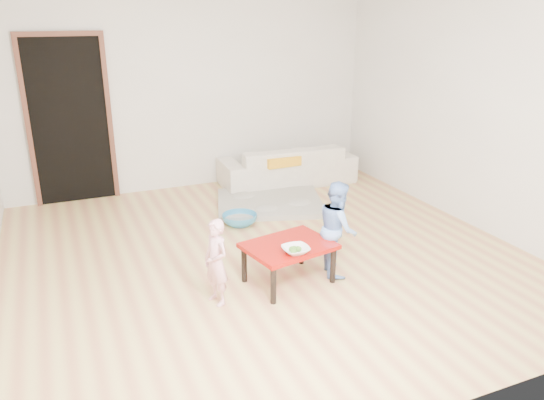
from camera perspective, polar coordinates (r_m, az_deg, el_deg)
floor at (r=5.42m, az=-0.84°, el=-5.82°), size 5.00×5.00×0.01m
back_wall at (r=7.34m, az=-8.48°, el=11.39°), size 5.00×0.02×2.60m
right_wall at (r=6.36m, az=20.69°, el=9.09°), size 0.02×5.00×2.60m
doorway at (r=7.13m, az=-20.93°, el=7.84°), size 1.02×0.08×2.11m
sofa at (r=7.54m, az=1.65°, el=3.84°), size 1.92×0.82×0.55m
cushion at (r=7.24m, az=0.72°, el=4.43°), size 0.50×0.45×0.13m
red_table at (r=4.81m, az=1.80°, el=-6.79°), size 0.85×0.70×0.38m
bowl at (r=4.56m, az=2.57°, el=-5.39°), size 0.23×0.23×0.06m
broccoli at (r=4.56m, az=2.57°, el=-5.39°), size 0.12×0.12×0.06m
child_pink at (r=4.43m, az=-6.03°, el=-6.69°), size 0.25×0.31×0.75m
child_blue at (r=4.93m, az=7.06°, el=-2.99°), size 0.45×0.52×0.89m
basin at (r=6.13m, az=-3.49°, el=-2.11°), size 0.40×0.40×0.13m
blanket at (r=6.73m, az=-0.25°, el=-0.31°), size 1.56×1.42×0.07m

